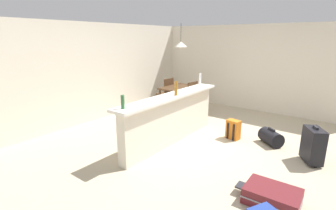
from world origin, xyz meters
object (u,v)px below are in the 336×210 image
(bottle_amber, at_px, (176,88))
(dining_chair_near_partition, at_px, (195,97))
(dining_chair_far_side, at_px, (167,92))
(pendant_lamp, at_px, (181,44))
(backpack_orange, at_px, (233,130))
(bottle_green, at_px, (123,102))
(bottle_white, at_px, (200,79))
(dining_table, at_px, (180,90))
(duffel_bag_black, at_px, (271,137))
(suitcase_upright_black, at_px, (313,145))
(suitcase_flat_maroon, at_px, (272,196))

(bottle_amber, distance_m, dining_chair_near_partition, 2.15)
(bottle_amber, xyz_separation_m, dining_chair_far_side, (2.02, 1.79, -0.64))
(pendant_lamp, height_order, backpack_orange, pendant_lamp)
(bottle_green, relative_size, bottle_white, 0.81)
(bottle_green, xyz_separation_m, bottle_amber, (1.30, -0.13, 0.03))
(dining_chair_near_partition, bearing_deg, bottle_white, -142.43)
(dining_table, xyz_separation_m, dining_chair_near_partition, (0.00, -0.54, -0.13))
(duffel_bag_black, bearing_deg, bottle_white, 85.25)
(dining_chair_far_side, distance_m, suitcase_upright_black, 4.38)
(dining_table, distance_m, suitcase_flat_maroon, 4.43)
(dining_chair_far_side, xyz_separation_m, duffel_bag_black, (-0.91, -3.39, -0.36))
(suitcase_flat_maroon, bearing_deg, duffel_bag_black, 15.95)
(suitcase_upright_black, bearing_deg, bottle_green, 128.86)
(dining_table, relative_size, dining_chair_far_side, 1.18)
(pendant_lamp, relative_size, duffel_bag_black, 1.19)
(suitcase_flat_maroon, relative_size, suitcase_upright_black, 1.24)
(dining_chair_far_side, bearing_deg, backpack_orange, -112.33)
(bottle_green, relative_size, suitcase_flat_maroon, 0.27)
(dining_chair_near_partition, xyz_separation_m, suitcase_flat_maroon, (-2.79, -2.87, -0.41))
(dining_table, bearing_deg, dining_chair_near_partition, -89.84)
(dining_chair_far_side, height_order, pendant_lamp, pendant_lamp)
(suitcase_flat_maroon, bearing_deg, pendant_lamp, 50.77)
(bottle_white, xyz_separation_m, duffel_bag_black, (-0.15, -1.79, -1.00))
(dining_chair_near_partition, bearing_deg, suitcase_upright_black, -111.09)
(dining_table, bearing_deg, backpack_orange, -115.30)
(backpack_orange, bearing_deg, bottle_white, 72.61)
(duffel_bag_black, bearing_deg, suitcase_flat_maroon, -164.05)
(bottle_amber, bearing_deg, backpack_orange, -43.22)
(bottle_amber, distance_m, bottle_white, 1.27)
(bottle_amber, height_order, dining_table, bottle_amber)
(bottle_green, relative_size, dining_chair_near_partition, 0.24)
(bottle_amber, bearing_deg, bottle_green, 174.43)
(dining_chair_near_partition, bearing_deg, bottle_amber, -160.08)
(dining_chair_near_partition, distance_m, pendant_lamp, 1.51)
(dining_table, distance_m, duffel_bag_black, 3.00)
(suitcase_flat_maroon, xyz_separation_m, duffel_bag_black, (1.97, 0.56, 0.04))
(suitcase_upright_black, bearing_deg, bottle_amber, 106.96)
(suitcase_upright_black, bearing_deg, pendant_lamp, 72.29)
(bottle_amber, bearing_deg, suitcase_upright_black, -73.04)
(bottle_green, distance_m, bottle_white, 2.57)
(dining_table, distance_m, dining_chair_near_partition, 0.55)
(duffel_bag_black, xyz_separation_m, backpack_orange, (-0.18, 0.74, 0.05))
(bottle_amber, relative_size, bottle_white, 1.02)
(bottle_white, height_order, pendant_lamp, pendant_lamp)
(bottle_amber, relative_size, dining_chair_near_partition, 0.31)
(dining_table, xyz_separation_m, pendant_lamp, (-0.05, -0.06, 1.30))
(bottle_green, height_order, suitcase_flat_maroon, bottle_green)
(bottle_amber, bearing_deg, duffel_bag_black, -55.36)
(bottle_amber, distance_m, backpack_orange, 1.59)
(suitcase_upright_black, distance_m, backpack_orange, 1.54)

